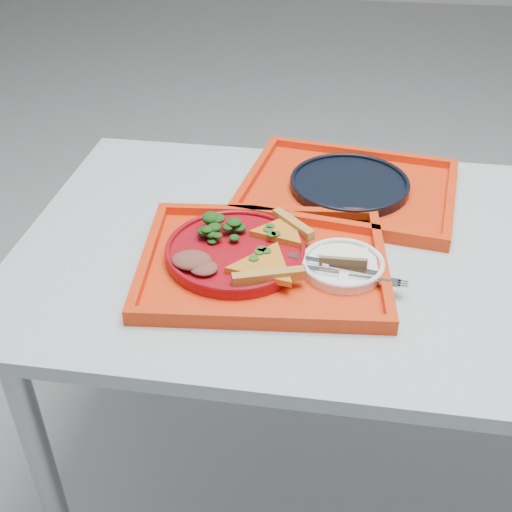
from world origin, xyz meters
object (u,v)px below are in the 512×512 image
(navy_plate, at_px, (349,185))
(dessert_bar, at_px, (343,257))
(tray_main, at_px, (264,265))
(tray_far, at_px, (349,191))
(dinner_plate, at_px, (235,253))

(navy_plate, bearing_deg, dessert_bar, -90.44)
(tray_main, xyz_separation_m, tray_far, (0.15, 0.30, 0.00))
(tray_far, bearing_deg, tray_main, -107.92)
(tray_main, bearing_deg, tray_far, 58.48)
(tray_far, bearing_deg, dessert_bar, -82.51)
(tray_far, distance_m, navy_plate, 0.01)
(dessert_bar, bearing_deg, tray_far, 87.64)
(tray_main, height_order, tray_far, same)
(navy_plate, bearing_deg, tray_far, 0.00)
(dinner_plate, bearing_deg, navy_plate, 55.45)
(tray_far, height_order, dinner_plate, dinner_plate)
(tray_far, relative_size, dessert_bar, 5.18)
(tray_main, distance_m, tray_far, 0.34)
(tray_main, height_order, dinner_plate, dinner_plate)
(tray_main, distance_m, dessert_bar, 0.15)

